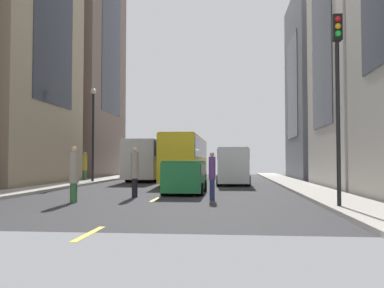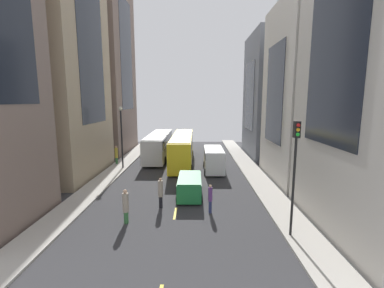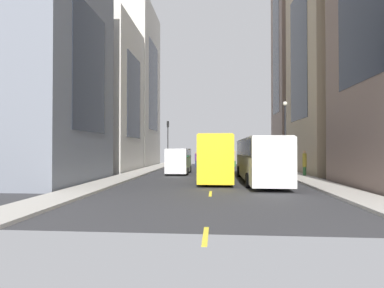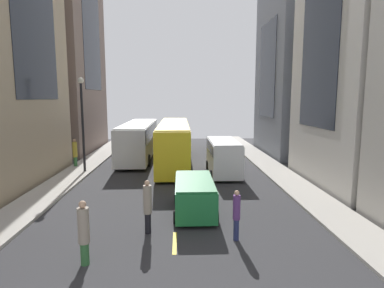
{
  "view_description": "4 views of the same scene",
  "coord_description": "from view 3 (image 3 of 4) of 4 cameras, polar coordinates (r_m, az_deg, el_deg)",
  "views": [
    {
      "loc": [
        3.24,
        -30.28,
        1.69
      ],
      "look_at": [
        0.29,
        1.66,
        3.0
      ],
      "focal_mm": 38.43,
      "sensor_mm": 36.0,
      "label": 1
    },
    {
      "loc": [
        1.45,
        -30.39,
        7.84
      ],
      "look_at": [
        1.0,
        0.07,
        2.91
      ],
      "focal_mm": 25.03,
      "sensor_mm": 36.0,
      "label": 2
    },
    {
      "loc": [
        -0.31,
        30.01,
        2.58
      ],
      "look_at": [
        1.86,
        2.33,
        3.0
      ],
      "focal_mm": 28.51,
      "sensor_mm": 36.0,
      "label": 3
    },
    {
      "loc": [
        0.22,
        -24.77,
        5.67
      ],
      "look_at": [
        1.13,
        -0.76,
        2.28
      ],
      "focal_mm": 30.37,
      "sensor_mm": 36.0,
      "label": 4
    }
  ],
  "objects": [
    {
      "name": "streetlamp_near",
      "position": [
        31.01,
        17.04,
        2.65
      ],
      "size": [
        0.44,
        0.44,
        7.03
      ],
      "color": "black",
      "rests_on": "ground"
    },
    {
      "name": "building_east_2",
      "position": [
        26.34,
        -26.9,
        12.16
      ],
      "size": [
        8.23,
        10.37,
        16.95
      ],
      "color": "slate",
      "rests_on": "ground"
    },
    {
      "name": "building_east_0",
      "position": [
        48.09,
        -12.95,
        10.29
      ],
      "size": [
        9.75,
        11.02,
        23.72
      ],
      "color": "#B7B2A8",
      "rests_on": "ground"
    },
    {
      "name": "sidewalk_east",
      "position": [
        31.16,
        -10.46,
        -5.45
      ],
      "size": [
        2.27,
        44.0,
        0.15
      ],
      "primitive_type": "cube",
      "color": "#B2ADA3",
      "rests_on": "ground"
    },
    {
      "name": "pedestrian_crossing_near",
      "position": [
        41.65,
        5.62,
        -2.72
      ],
      "size": [
        0.35,
        0.35,
        2.29
      ],
      "rotation": [
        0.0,
        0.0,
        1.78
      ],
      "color": "black",
      "rests_on": "ground"
    },
    {
      "name": "sidewalk_west",
      "position": [
        31.01,
        18.3,
        -5.45
      ],
      "size": [
        2.27,
        44.0,
        0.15
      ],
      "primitive_type": "cube",
      "color": "#B2ADA3",
      "rests_on": "ground"
    },
    {
      "name": "pedestrian_waiting_curb",
      "position": [
        29.47,
        20.31,
        -3.22
      ],
      "size": [
        0.37,
        0.37,
        2.25
      ],
      "rotation": [
        0.0,
        0.0,
        0.06
      ],
      "color": "#336B38",
      "rests_on": "ground"
    },
    {
      "name": "city_bus_white",
      "position": [
        24.33,
        12.43,
        -2.18
      ],
      "size": [
        2.8,
        12.54,
        3.35
      ],
      "color": "silver",
      "rests_on": "ground"
    },
    {
      "name": "ground_plane",
      "position": [
        30.13,
        3.89,
        -5.77
      ],
      "size": [
        41.64,
        41.64,
        0.0
      ],
      "primitive_type": "plane",
      "color": "#333335"
    },
    {
      "name": "lane_stripe_3",
      "position": [
        25.94,
        3.79,
        -6.55
      ],
      "size": [
        0.16,
        2.0,
        0.01
      ],
      "primitive_type": "cube",
      "color": "yellow",
      "rests_on": "ground"
    },
    {
      "name": "car_green_0",
      "position": [
        39.26,
        2.65,
        -3.17
      ],
      "size": [
        2.06,
        4.39,
        1.68
      ],
      "color": "#1E7238",
      "rests_on": "ground"
    },
    {
      "name": "lane_stripe_0",
      "position": [
        51.08,
        4.12,
        -3.74
      ],
      "size": [
        0.16,
        2.0,
        0.01
      ],
      "primitive_type": "cube",
      "color": "yellow",
      "rests_on": "ground"
    },
    {
      "name": "delivery_van_white",
      "position": [
        31.27,
        -2.47,
        -2.81
      ],
      "size": [
        2.25,
        5.62,
        2.58
      ],
      "color": "white",
      "rests_on": "ground"
    },
    {
      "name": "building_east_1",
      "position": [
        37.41,
        -18.13,
        8.28
      ],
      "size": [
        9.88,
        9.73,
        16.99
      ],
      "color": "beige",
      "rests_on": "ground"
    },
    {
      "name": "lane_stripe_1",
      "position": [
        42.69,
        4.06,
        -4.31
      ],
      "size": [
        0.16,
        2.0,
        0.01
      ],
      "primitive_type": "cube",
      "color": "yellow",
      "rests_on": "ground"
    },
    {
      "name": "traffic_light_near_corner",
      "position": [
        46.46,
        -4.53,
        1.74
      ],
      "size": [
        0.32,
        0.44,
        6.6
      ],
      "color": "black",
      "rests_on": "ground"
    },
    {
      "name": "lane_stripe_2",
      "position": [
        34.31,
        3.96,
        -5.16
      ],
      "size": [
        0.16,
        2.0,
        0.01
      ],
      "primitive_type": "cube",
      "color": "yellow",
      "rests_on": "ground"
    },
    {
      "name": "streetcar_yellow",
      "position": [
        26.95,
        4.41,
        -1.82
      ],
      "size": [
        2.7,
        14.1,
        3.59
      ],
      "color": "yellow",
      "rests_on": "ground"
    },
    {
      "name": "building_west_1",
      "position": [
        36.4,
        25.14,
        14.92
      ],
      "size": [
        7.51,
        11.51,
        24.86
      ],
      "color": "tan",
      "rests_on": "ground"
    },
    {
      "name": "lane_stripe_5",
      "position": [
        9.38,
        2.54,
        -16.79
      ],
      "size": [
        0.16,
        2.0,
        0.01
      ],
      "primitive_type": "cube",
      "color": "yellow",
      "rests_on": "ground"
    },
    {
      "name": "pedestrian_walking_far",
      "position": [
        44.28,
        8.03,
        -2.64
      ],
      "size": [
        0.39,
        0.39,
        2.27
      ],
      "rotation": [
        0.0,
        0.0,
        3.61
      ],
      "color": "#336B38",
      "rests_on": "ground"
    },
    {
      "name": "lane_stripe_4",
      "position": [
        17.61,
        3.47,
        -9.27
      ],
      "size": [
        0.16,
        2.0,
        0.01
      ],
      "primitive_type": "cube",
      "color": "yellow",
      "rests_on": "ground"
    },
    {
      "name": "pedestrian_crossing_mid",
      "position": [
        42.57,
        0.73,
        -2.83
      ],
      "size": [
        0.3,
        0.3,
        2.07
      ],
      "rotation": [
        0.0,
        0.0,
        2.59
      ],
      "color": "navy",
      "rests_on": "ground"
    },
    {
      "name": "building_west_0",
      "position": [
        48.51,
        19.56,
        16.47
      ],
      "size": [
        6.9,
        7.98,
        33.98
      ],
      "color": "#7A665B",
      "rests_on": "ground"
    }
  ]
}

